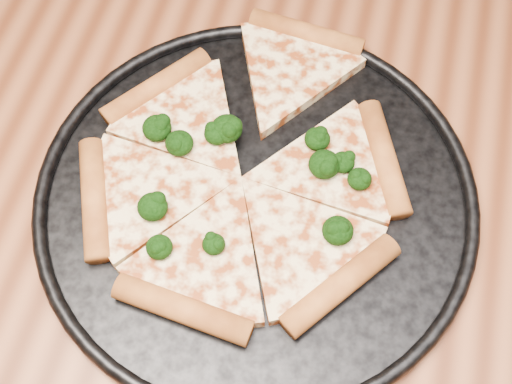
# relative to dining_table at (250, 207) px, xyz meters

# --- Properties ---
(ground) EXTENTS (4.00, 4.00, 0.00)m
(ground) POSITION_rel_dining_table_xyz_m (0.00, 0.00, -0.66)
(ground) COLOR brown
(ground) RESTS_ON ground
(dining_table) EXTENTS (1.20, 0.90, 0.75)m
(dining_table) POSITION_rel_dining_table_xyz_m (0.00, 0.00, 0.00)
(dining_table) COLOR brown
(dining_table) RESTS_ON ground
(pizza_pan) EXTENTS (0.40, 0.40, 0.02)m
(pizza_pan) POSITION_rel_dining_table_xyz_m (0.02, -0.04, 0.10)
(pizza_pan) COLOR black
(pizza_pan) RESTS_ON dining_table
(pizza) EXTENTS (0.31, 0.35, 0.02)m
(pizza) POSITION_rel_dining_table_xyz_m (0.00, -0.02, 0.11)
(pizza) COLOR #FFDB9C
(pizza) RESTS_ON pizza_pan
(broccoli_florets) EXTENTS (0.22, 0.16, 0.02)m
(broccoli_florets) POSITION_rel_dining_table_xyz_m (0.00, -0.02, 0.12)
(broccoli_florets) COLOR black
(broccoli_florets) RESTS_ON pizza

